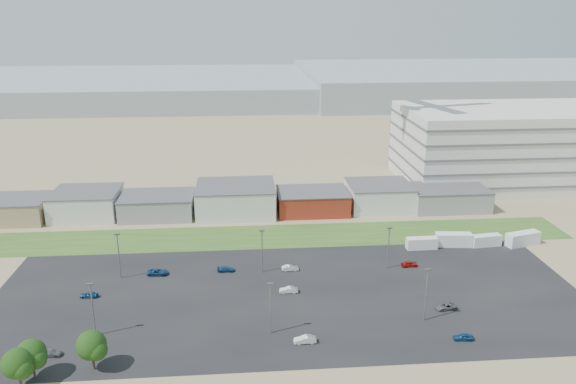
{
  "coord_description": "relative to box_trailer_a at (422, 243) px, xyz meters",
  "views": [
    {
      "loc": [
        -3.67,
        -81.85,
        55.0
      ],
      "look_at": [
        4.94,
        22.0,
        21.55
      ],
      "focal_mm": 35.0,
      "sensor_mm": 36.0,
      "label": 1
    }
  ],
  "objects": [
    {
      "name": "ground",
      "position": [
        -39.22,
        -41.18,
        -1.39
      ],
      "size": [
        700.0,
        700.0,
        0.0
      ],
      "primitive_type": "plane",
      "color": "#96865F",
      "rests_on": "ground"
    },
    {
      "name": "parking_lot",
      "position": [
        -34.22,
        -21.18,
        -1.39
      ],
      "size": [
        120.0,
        50.0,
        0.01
      ],
      "primitive_type": "cube",
      "color": "black",
      "rests_on": "ground"
    },
    {
      "name": "grass_strip",
      "position": [
        -39.22,
        10.82,
        -1.38
      ],
      "size": [
        160.0,
        16.0,
        0.02
      ],
      "primitive_type": "cube",
      "color": "#2D5821",
      "rests_on": "ground"
    },
    {
      "name": "hills_backdrop",
      "position": [
        0.78,
        273.82,
        3.11
      ],
      "size": [
        700.0,
        200.0,
        9.0
      ],
      "primitive_type": null,
      "color": "gray",
      "rests_on": "ground"
    },
    {
      "name": "building_row",
      "position": [
        -56.22,
        29.82,
        2.61
      ],
      "size": [
        170.0,
        20.0,
        8.0
      ],
      "primitive_type": null,
      "color": "silver",
      "rests_on": "ground"
    },
    {
      "name": "parking_garage",
      "position": [
        50.78,
        53.82,
        11.11
      ],
      "size": [
        80.0,
        40.0,
        25.0
      ],
      "primitive_type": "cube",
      "color": "silver",
      "rests_on": "ground"
    },
    {
      "name": "box_trailer_a",
      "position": [
        0.0,
        0.0,
        0.0
      ],
      "size": [
        7.49,
        2.51,
        2.79
      ],
      "primitive_type": null,
      "rotation": [
        0.0,
        0.0,
        0.03
      ],
      "color": "silver",
      "rests_on": "ground"
    },
    {
      "name": "box_trailer_b",
      "position": [
        8.37,
        1.03,
        0.23
      ],
      "size": [
        8.92,
        3.59,
        3.26
      ],
      "primitive_type": null,
      "rotation": [
        0.0,
        0.0,
        -0.1
      ],
      "color": "silver",
      "rests_on": "ground"
    },
    {
      "name": "box_trailer_c",
      "position": [
        16.31,
        0.4,
        0.01
      ],
      "size": [
        7.71,
        3.24,
        2.81
      ],
      "primitive_type": null,
      "rotation": [
        0.0,
        0.0,
        0.12
      ],
      "color": "silver",
      "rests_on": "ground"
    },
    {
      "name": "box_trailer_d",
      "position": [
        25.59,
        0.08,
        0.26
      ],
      "size": [
        9.21,
        5.02,
        3.3
      ],
      "primitive_type": null,
      "rotation": [
        0.0,
        0.0,
        0.27
      ],
      "color": "silver",
      "rests_on": "ground"
    },
    {
      "name": "tree_mid",
      "position": [
        -77.78,
        -46.95,
        2.37
      ],
      "size": [
        5.02,
        5.02,
        7.52
      ],
      "primitive_type": null,
      "color": "black",
      "rests_on": "ground"
    },
    {
      "name": "tree_right",
      "position": [
        -76.57,
        -44.54,
        2.35
      ],
      "size": [
        5.0,
        5.0,
        7.49
      ],
      "primitive_type": null,
      "color": "black",
      "rests_on": "ground"
    },
    {
      "name": "tree_near",
      "position": [
        -67.75,
        -43.07,
        2.47
      ],
      "size": [
        5.15,
        5.15,
        7.72
      ],
      "primitive_type": null,
      "color": "black",
      "rests_on": "ground"
    },
    {
      "name": "lightpole_front_l",
      "position": [
        -69.89,
        -32.93,
        3.72
      ],
      "size": [
        1.2,
        0.5,
        10.22
      ],
      "primitive_type": null,
      "color": "slate",
      "rests_on": "ground"
    },
    {
      "name": "lightpole_front_m",
      "position": [
        -38.73,
        -34.8,
        3.57
      ],
      "size": [
        1.17,
        0.49,
        9.93
      ],
      "primitive_type": null,
      "color": "slate",
      "rests_on": "ground"
    },
    {
      "name": "lightpole_front_r",
      "position": [
        -9.83,
        -32.73,
        3.87
      ],
      "size": [
        1.24,
        0.52,
        10.53
      ],
      "primitive_type": null,
      "color": "slate",
      "rests_on": "ground"
    },
    {
      "name": "lightpole_back_l",
      "position": [
        -69.93,
        -10.16,
        3.77
      ],
      "size": [
        1.21,
        0.51,
        10.32
      ],
      "primitive_type": null,
      "color": "slate",
      "rests_on": "ground"
    },
    {
      "name": "lightpole_back_m",
      "position": [
        -39.2,
        -9.77,
        3.59
      ],
      "size": [
        1.17,
        0.49,
        9.97
      ],
      "primitive_type": null,
      "color": "slate",
      "rests_on": "ground"
    },
    {
      "name": "lightpole_back_r",
      "position": [
        -11.04,
        -10.08,
        3.5
      ],
      "size": [
        1.15,
        0.48,
        9.78
      ],
      "primitive_type": null,
      "color": "slate",
      "rests_on": "ground"
    },
    {
      "name": "parked_car_0",
      "position": [
        -4.35,
        -29.12,
        -0.82
      ],
      "size": [
        4.33,
        2.43,
        1.14
      ],
      "primitive_type": "imported",
      "rotation": [
        0.0,
        0.0,
        -1.44
      ],
      "color": "#595B5E",
      "rests_on": "ground"
    },
    {
      "name": "parked_car_2",
      "position": [
        -5.06,
        -39.79,
        -0.81
      ],
      "size": [
        3.57,
        1.74,
        1.17
      ],
      "primitive_type": "imported",
      "rotation": [
        0.0,
        0.0,
        -1.68
      ],
      "color": "navy",
      "rests_on": "ground"
    },
    {
      "name": "parked_car_5",
      "position": [
        -74.63,
        -18.48,
        -0.8
      ],
      "size": [
        3.63,
        1.73,
        1.2
      ],
      "primitive_type": "imported",
      "rotation": [
        0.0,
        0.0,
        -1.66
      ],
      "color": "navy",
      "rests_on": "ground"
    },
    {
      "name": "parked_car_6",
      "position": [
        -47.27,
        -8.84,
        -0.83
      ],
      "size": [
        3.91,
        1.69,
        1.12
      ],
      "primitive_type": "imported",
      "rotation": [
        0.0,
        0.0,
        1.54
      ],
      "color": "navy",
      "rests_on": "ground"
    },
    {
      "name": "parked_car_7",
      "position": [
        -34.23,
        -19.85,
        -0.77
      ],
      "size": [
        3.82,
        1.41,
        1.25
      ],
      "primitive_type": "imported",
      "rotation": [
        0.0,
        0.0,
        -1.59
      ],
      "color": "silver",
      "rests_on": "ground"
    },
    {
      "name": "parked_car_8",
      "position": [
        -5.88,
        -9.71,
        -0.77
      ],
      "size": [
        3.76,
        1.7,
        1.25
      ],
      "primitive_type": "imported",
      "rotation": [
        0.0,
        0.0,
        1.63
      ],
      "color": "maroon",
      "rests_on": "ground"
    },
    {
      "name": "parked_car_9",
      "position": [
        -62.2,
        -9.28,
        -0.76
      ],
      "size": [
        4.67,
        2.37,
        1.27
      ],
      "primitive_type": "imported",
      "rotation": [
        0.0,
        0.0,
        1.51
      ],
      "color": "navy",
      "rests_on": "ground"
    },
    {
      "name": "parked_car_10",
      "position": [
        -75.92,
        -38.69,
        -0.83
      ],
      "size": [
        4.06,
        2.01,
        1.13
      ],
      "primitive_type": "imported",
      "rotation": [
        0.0,
        0.0,
        1.46
      ],
      "color": "#595B5E",
      "rests_on": "ground"
    },
    {
      "name": "parked_car_11",
      "position": [
        -32.98,
        -9.46,
        -0.78
      ],
      "size": [
        3.78,
        1.44,
        1.23
      ],
      "primitive_type": "imported",
      "rotation": [
        0.0,
        0.0,
        1.61
      ],
      "color": "silver",
      "rests_on": "ground"
    },
    {
      "name": "parked_car_13",
      "position": [
        -32.91,
        -38.42,
        -0.75
      ],
      "size": [
        3.96,
        1.48,
        1.29
      ],
      "primitive_type": "imported",
      "rotation": [
        0.0,
        0.0,
        -1.54
      ],
      "color": "silver",
      "rests_on": "ground"
    }
  ]
}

